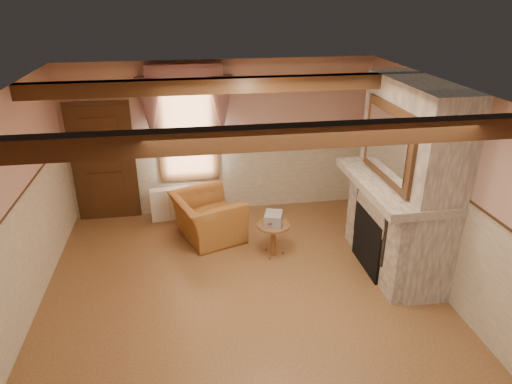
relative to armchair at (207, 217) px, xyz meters
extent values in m
cube|color=brown|center=(0.37, -1.93, -0.37)|extent=(5.50, 6.00, 0.01)
cube|color=silver|center=(0.37, -1.93, 2.43)|extent=(5.50, 6.00, 0.01)
cube|color=tan|center=(0.37, 1.07, 1.03)|extent=(5.50, 0.02, 2.80)
cube|color=tan|center=(-2.38, -1.93, 1.03)|extent=(0.02, 6.00, 2.80)
cube|color=tan|center=(3.12, -1.93, 1.03)|extent=(0.02, 6.00, 2.80)
cube|color=black|center=(2.37, -1.33, 0.08)|extent=(0.20, 0.95, 0.90)
imported|color=#9E662D|center=(0.00, 0.00, 0.00)|extent=(1.33, 1.41, 0.75)
cylinder|color=brown|center=(0.98, -0.75, -0.10)|extent=(0.53, 0.53, 0.55)
cube|color=#B7AD8C|center=(0.97, -0.78, 0.28)|extent=(0.34, 0.38, 0.20)
cube|color=white|center=(-0.63, 0.77, -0.07)|extent=(0.71, 0.24, 0.60)
imported|color=brown|center=(2.61, -1.56, 1.09)|extent=(0.37, 0.37, 0.09)
cube|color=black|center=(2.61, -0.59, 1.15)|extent=(0.14, 0.24, 0.20)
cylinder|color=gold|center=(2.61, -0.84, 1.19)|extent=(0.11, 0.11, 0.28)
cylinder|color=#A52014|center=(2.61, -1.81, 1.13)|extent=(0.06, 0.06, 0.16)
cylinder|color=gold|center=(2.61, -1.51, 1.11)|extent=(0.06, 0.06, 0.12)
cube|color=gray|center=(2.79, -1.33, 1.03)|extent=(0.85, 2.00, 2.80)
cube|color=gray|center=(2.61, -1.33, 0.99)|extent=(1.05, 2.05, 0.12)
cube|color=silver|center=(2.43, -1.33, 1.60)|extent=(0.06, 1.44, 1.04)
cube|color=black|center=(-1.73, 1.01, 0.68)|extent=(1.10, 0.10, 2.10)
cube|color=white|center=(-0.23, 1.04, 1.28)|extent=(1.06, 0.08, 2.02)
cube|color=gray|center=(-0.23, 0.95, 1.88)|extent=(1.30, 0.14, 1.40)
cube|color=black|center=(0.37, -3.13, 2.33)|extent=(5.50, 0.18, 0.20)
cube|color=black|center=(0.37, -0.73, 2.33)|extent=(5.50, 0.18, 0.20)
camera|label=1|loc=(-0.28, -6.88, 3.51)|focal=32.00mm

